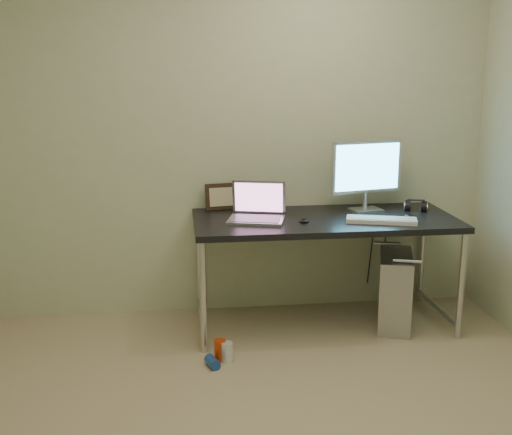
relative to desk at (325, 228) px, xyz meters
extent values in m
cube|color=beige|center=(-0.54, 0.38, 0.57)|extent=(3.50, 0.02, 2.50)
cube|color=black|center=(0.00, 0.00, 0.05)|extent=(1.72, 0.75, 0.04)
cylinder|color=silver|center=(-0.82, -0.34, -0.32)|extent=(0.04, 0.04, 0.71)
cylinder|color=silver|center=(-0.82, 0.34, -0.32)|extent=(0.04, 0.04, 0.71)
cylinder|color=silver|center=(0.82, -0.34, -0.32)|extent=(0.04, 0.04, 0.71)
cylinder|color=silver|center=(0.82, 0.34, -0.32)|extent=(0.04, 0.04, 0.71)
cylinder|color=silver|center=(-0.82, 0.00, -0.60)|extent=(0.04, 0.67, 0.04)
cylinder|color=silver|center=(0.82, 0.00, -0.60)|extent=(0.04, 0.67, 0.04)
cube|color=#A4A5A9|center=(0.48, -0.07, -0.43)|extent=(0.34, 0.52, 0.50)
cylinder|color=silver|center=(0.48, -0.27, -0.16)|extent=(0.18, 0.08, 0.02)
cylinder|color=silver|center=(0.48, 0.13, -0.16)|extent=(0.18, 0.08, 0.02)
cylinder|color=black|center=(0.43, 0.33, -0.28)|extent=(0.01, 0.16, 0.69)
cylinder|color=black|center=(0.52, 0.31, -0.30)|extent=(0.02, 0.11, 0.71)
cylinder|color=red|center=(-0.73, -0.46, -0.61)|extent=(0.09, 0.09, 0.13)
cylinder|color=silver|center=(-0.69, -0.49, -0.61)|extent=(0.08, 0.08, 0.12)
cylinder|color=#1C449E|center=(-0.78, -0.55, -0.65)|extent=(0.09, 0.13, 0.06)
cube|color=silver|center=(-0.46, -0.05, 0.08)|extent=(0.40, 0.33, 0.02)
cube|color=slate|center=(-0.46, -0.05, 0.09)|extent=(0.35, 0.28, 0.00)
cube|color=gray|center=(-0.43, 0.08, 0.20)|extent=(0.35, 0.14, 0.23)
cube|color=#754764|center=(-0.43, 0.08, 0.20)|extent=(0.31, 0.12, 0.19)
cube|color=silver|center=(0.32, 0.16, 0.08)|extent=(0.23, 0.19, 0.02)
cylinder|color=silver|center=(0.32, 0.17, 0.14)|extent=(0.03, 0.03, 0.11)
cube|color=silver|center=(0.32, 0.17, 0.38)|extent=(0.51, 0.14, 0.36)
cube|color=#50C4FD|center=(0.32, 0.14, 0.38)|extent=(0.46, 0.11, 0.31)
cube|color=silver|center=(0.33, -0.17, 0.09)|extent=(0.47, 0.27, 0.03)
ellipsoid|color=black|center=(0.53, -0.11, 0.09)|extent=(0.09, 0.13, 0.04)
ellipsoid|color=black|center=(-0.16, -0.10, 0.09)|extent=(0.08, 0.11, 0.03)
cylinder|color=black|center=(0.61, 0.12, 0.10)|extent=(0.07, 0.10, 0.09)
cylinder|color=black|center=(0.72, 0.12, 0.10)|extent=(0.07, 0.10, 0.09)
cube|color=black|center=(0.66, 0.12, 0.15)|extent=(0.12, 0.05, 0.01)
cube|color=black|center=(-0.66, 0.32, 0.16)|extent=(0.24, 0.10, 0.18)
cylinder|color=silver|center=(-0.41, 0.30, 0.12)|extent=(0.01, 0.01, 0.10)
cylinder|color=silver|center=(-0.41, 0.30, 0.18)|extent=(0.05, 0.04, 0.04)
camera|label=1|loc=(-0.95, -4.01, 1.07)|focal=45.00mm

